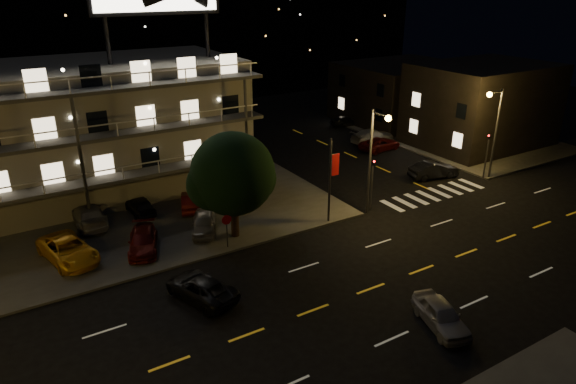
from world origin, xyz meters
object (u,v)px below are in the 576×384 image
lot_car_4 (204,223)px  side_car_0 (433,170)px  lot_car_2 (68,250)px  tree (232,176)px  road_car_east (441,315)px  lot_car_7 (88,215)px  road_car_west (201,288)px

lot_car_4 → side_car_0: (21.75, -0.48, -0.08)m
lot_car_2 → lot_car_4: (8.77, -0.72, -0.05)m
tree → road_car_east: bearing=-71.7°
lot_car_7 → tree: bearing=139.9°
lot_car_2 → side_car_0: size_ratio=1.16×
tree → side_car_0: tree is taller
tree → road_car_east: (4.72, -14.29, -3.83)m
side_car_0 → lot_car_2: bearing=100.0°
road_car_east → road_car_west: bearing=153.9°
road_car_east → lot_car_7: bearing=137.5°
tree → lot_car_2: 11.19m
road_car_west → road_car_east: bearing=119.4°
side_car_0 → road_car_west: (-24.98, -6.77, -0.09)m
lot_car_4 → side_car_0: bearing=23.5°
side_car_0 → tree: bearing=105.6°
tree → road_car_west: size_ratio=1.59×
tree → lot_car_7: (-8.15, 7.08, -3.61)m
lot_car_2 → road_car_west: size_ratio=1.12×
tree → lot_car_2: bearing=167.0°
tree → lot_car_4: (-1.54, 1.67, -3.69)m
lot_car_7 → side_car_0: bearing=169.2°
lot_car_7 → road_car_east: bearing=122.0°
road_car_west → lot_car_4: bearing=-132.0°
lot_car_2 → road_car_west: lot_car_2 is taller
lot_car_2 → lot_car_4: size_ratio=1.33×
side_car_0 → road_car_west: 25.88m
lot_car_2 → road_car_west: (5.55, -7.96, -0.23)m
road_car_east → road_car_west: size_ratio=0.86×
road_car_east → side_car_0: bearing=61.4°
tree → lot_car_2: size_ratio=1.42×
tree → road_car_west: (-4.77, -5.58, -3.86)m
lot_car_7 → side_car_0: size_ratio=1.15×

